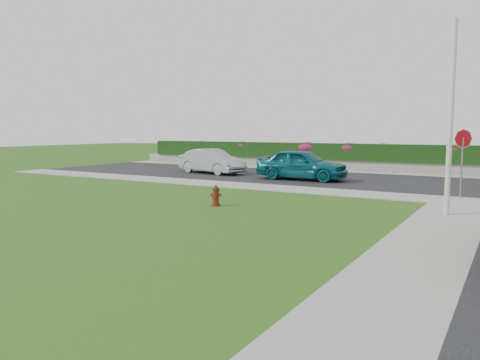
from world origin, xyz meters
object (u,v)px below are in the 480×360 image
Objects in this scene: fire_hydrant at (216,196)px; sedan_teal at (302,164)px; stop_sign at (463,147)px; sedan_silver at (212,161)px; utility_pole at (451,119)px.

fire_hydrant is 0.16× the size of sedan_teal.
sedan_silver is at bearing 148.54° from stop_sign.
fire_hydrant is at bearing -163.92° from utility_pole.
stop_sign is (7.80, -3.32, 1.13)m from sedan_teal.
utility_pole is (13.76, -7.56, 2.17)m from sedan_silver.
utility_pole is 2.21× the size of stop_sign.
utility_pole is at bearing -133.12° from sedan_teal.
fire_hydrant is 9.24m from stop_sign.
sedan_silver is at bearing 115.05° from fire_hydrant.
sedan_teal is at bearing -83.27° from sedan_silver.
stop_sign is (0.02, 3.68, -0.95)m from utility_pole.
utility_pole is (7.78, -7.00, 2.09)m from sedan_teal.
sedan_silver is at bearing 83.54° from sedan_teal.
stop_sign reaches higher than sedan_silver.
stop_sign reaches higher than sedan_teal.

